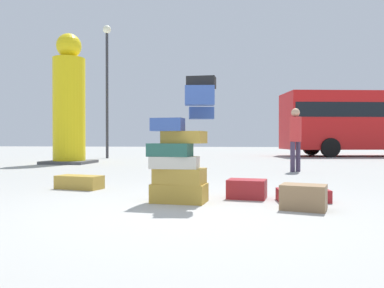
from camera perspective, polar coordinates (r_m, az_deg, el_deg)
The scene contains 10 objects.
ground_plane at distance 4.53m, azimuth -1.72°, elevation -9.80°, with size 80.00×80.00×0.00m, color #9E9E99.
suitcase_tower at distance 5.05m, azimuth -1.65°, elevation -1.80°, with size 0.88×0.61×1.65m.
suitcase_maroon_left_side at distance 5.38m, azimuth 16.06°, elevation -7.28°, with size 0.67×0.36×0.16m, color maroon.
suitcase_maroon_white_trunk at distance 5.48m, azimuth 8.11°, elevation -6.58°, with size 0.52×0.39×0.26m, color maroon.
suitcase_tan_behind_tower at distance 6.74m, azimuth -16.29°, elevation -5.43°, with size 0.76×0.35×0.22m, color #B28C33.
suitcase_brown_upright_blue at distance 4.75m, azimuth 16.14°, elevation -7.54°, with size 0.51×0.36×0.29m, color olive.
person_bearded_onlooker at distance 10.24m, azimuth 15.02°, elevation 1.43°, with size 0.30×0.30×1.63m.
yellow_dummy_statue at distance 14.04m, azimuth -17.69°, elevation 5.42°, with size 1.53×1.53×4.48m.
parked_bus at distance 21.69m, azimuth 26.48°, elevation 3.24°, with size 10.31×4.28×3.15m.
lamp_post at distance 17.76m, azimuth -12.44°, elevation 10.46°, with size 0.36×0.36×5.88m.
Camera 1 is at (0.75, -4.39, 0.82)m, focal length 36.13 mm.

